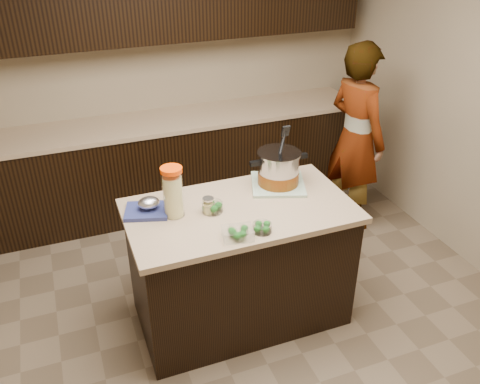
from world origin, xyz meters
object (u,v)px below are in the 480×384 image
object	(u,v)px
island	(240,264)
stock_pot	(279,170)
lemonade_pitcher	(173,194)
person	(356,138)

from	to	relation	value
island	stock_pot	xyz separation A→B (m)	(0.36, 0.19, 0.57)
island	lemonade_pitcher	xyz separation A→B (m)	(-0.41, 0.07, 0.60)
island	person	distance (m)	1.66
stock_pot	lemonade_pitcher	distance (m)	0.78
island	stock_pot	world-z (taller)	stock_pot
stock_pot	person	bearing A→B (deg)	32.64
island	person	world-z (taller)	person
lemonade_pitcher	person	distance (m)	1.96
stock_pot	person	xyz separation A→B (m)	(1.03, 0.63, -0.18)
island	person	size ratio (longest dim) A/B	0.87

